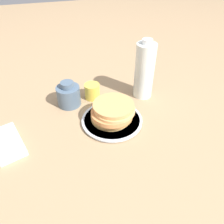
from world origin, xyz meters
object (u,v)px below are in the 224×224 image
Objects in this scene: plate at (112,120)px; pancake_stack at (112,112)px; cream_jug at (69,95)px; water_bottle_near at (144,71)px; juice_glass at (92,91)px.

pancake_stack is (0.00, -0.00, 0.04)m from plate.
cream_jug reaches higher than plate.
pancake_stack is at bearing 127.59° from water_bottle_near.
cream_jug is (-0.02, 0.10, 0.01)m from juice_glass.
cream_jug is at bearing 86.29° from water_bottle_near.
water_bottle_near is at bearing -100.41° from juice_glass.
pancake_stack is at bearing -86.09° from plate.
cream_jug is (0.16, 0.14, 0.04)m from plate.
water_bottle_near reaches higher than juice_glass.
juice_glass is 0.26× the size of water_bottle_near.
water_bottle_near is at bearing -93.71° from cream_jug.
pancake_stack is 1.55× the size of cream_jug.
juice_glass is 0.10m from cream_jug.
cream_jug reaches higher than pancake_stack.
plate is 2.16× the size of cream_jug.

